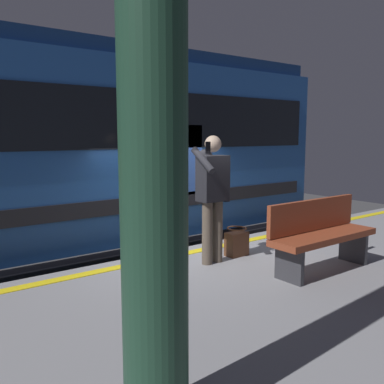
{
  "coord_description": "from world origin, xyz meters",
  "views": [
    {
      "loc": [
        3.69,
        5.12,
        2.7
      ],
      "look_at": [
        0.08,
        0.3,
        1.87
      ],
      "focal_mm": 39.25,
      "sensor_mm": 36.0,
      "label": 1
    }
  ],
  "objects": [
    {
      "name": "station_column",
      "position": [
        2.49,
        3.16,
        2.89
      ],
      "size": [
        0.38,
        0.38,
        3.84
      ],
      "primitive_type": "cylinder",
      "color": "#1E3F2D",
      "rests_on": "platform"
    },
    {
      "name": "handbag",
      "position": [
        -0.33,
        0.81,
        1.16
      ],
      "size": [
        0.32,
        0.29,
        0.41
      ],
      "color": "#59331E",
      "rests_on": "platform"
    },
    {
      "name": "passenger",
      "position": [
        0.17,
        0.86,
        1.99
      ],
      "size": [
        0.57,
        0.55,
        1.71
      ],
      "color": "brown",
      "rests_on": "platform"
    },
    {
      "name": "platform",
      "position": [
        0.0,
        2.36,
        0.49
      ],
      "size": [
        12.62,
        4.72,
        0.97
      ],
      "primitive_type": "cube",
      "color": "gray",
      "rests_on": "ground"
    },
    {
      "name": "train_carriage",
      "position": [
        1.87,
        -2.0,
        2.52
      ],
      "size": [
        11.0,
        2.81,
        3.96
      ],
      "color": "#1E478C",
      "rests_on": "ground"
    },
    {
      "name": "track_rail_far",
      "position": [
        0.0,
        -2.73,
        0.08
      ],
      "size": [
        16.41,
        0.08,
        0.16
      ],
      "primitive_type": "cube",
      "color": "slate",
      "rests_on": "ground"
    },
    {
      "name": "safety_line",
      "position": [
        0.0,
        0.3,
        0.98
      ],
      "size": [
        12.37,
        0.16,
        0.01
      ],
      "primitive_type": "cube",
      "color": "yellow",
      "rests_on": "platform"
    },
    {
      "name": "bench",
      "position": [
        -0.73,
        1.93,
        1.47
      ],
      "size": [
        1.64,
        0.44,
        0.9
      ],
      "color": "brown",
      "rests_on": "platform"
    },
    {
      "name": "track_rail_near",
      "position": [
        0.0,
        -1.29,
        0.08
      ],
      "size": [
        16.41,
        0.08,
        0.16
      ],
      "primitive_type": "cube",
      "color": "slate",
      "rests_on": "ground"
    },
    {
      "name": "ground_plane",
      "position": [
        0.0,
        0.0,
        0.0
      ],
      "size": [
        24.03,
        24.03,
        0.0
      ],
      "primitive_type": "plane",
      "color": "#3D3D3F"
    }
  ]
}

